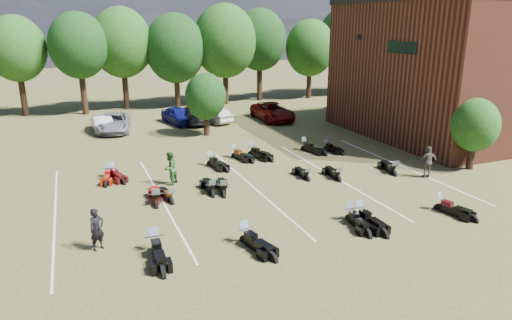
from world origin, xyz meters
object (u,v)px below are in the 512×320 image
car_4 (179,116)px  person_grey (428,162)px  person_green (170,168)px  motorcycle_14 (113,177)px  person_black (97,229)px  motorcycle_0 (155,252)px  motorcycle_7 (157,206)px  motorcycle_3 (350,221)px

car_4 → person_grey: (10.06, -19.69, 0.18)m
person_green → person_grey: (14.02, -4.41, -0.01)m
motorcycle_14 → person_green: bearing=-57.4°
person_black → car_4: bearing=38.5°
motorcycle_0 → person_grey: bearing=12.7°
person_green → person_black: bearing=12.9°
car_4 → person_green: person_green is taller
motorcycle_0 → motorcycle_14: size_ratio=1.18×
person_grey → motorcycle_0: size_ratio=0.74×
person_green → person_grey: bearing=118.8°
motorcycle_7 → motorcycle_3: bearing=154.6°
person_green → person_grey: 14.70m
person_black → person_grey: size_ratio=0.93×
motorcycle_0 → person_green: bearing=75.6°
person_black → motorcycle_7: size_ratio=0.72×
car_4 → person_black: size_ratio=2.54×
person_green → motorcycle_14: person_green is taller
motorcycle_0 → motorcycle_3: 8.71m
car_4 → person_green: 15.79m
person_grey → motorcycle_7: 15.43m
motorcycle_3 → motorcycle_7: size_ratio=0.93×
person_black → motorcycle_7: bearing=19.5°
motorcycle_7 → motorcycle_14: (-1.56, 5.45, 0.00)m
motorcycle_0 → motorcycle_3: (8.71, -0.39, 0.00)m
person_green → motorcycle_3: (6.51, -7.90, -0.94)m
person_green → motorcycle_0: (-2.19, -7.51, -0.94)m
person_black → motorcycle_7: person_black is taller
person_grey → motorcycle_0: 16.54m
motorcycle_7 → motorcycle_14: bearing=-66.8°
person_grey → motorcycle_14: (-16.89, 6.96, -0.93)m
person_black → motorcycle_3: person_black is taller
car_4 → motorcycle_7: (-5.27, -18.18, -0.75)m
car_4 → motorcycle_3: (2.55, -23.18, -0.75)m
motorcycle_3 → motorcycle_14: (-9.38, 10.45, 0.00)m
person_grey → motorcycle_7: size_ratio=0.78×
person_green → person_grey: person_green is taller
person_black → person_grey: 18.36m
person_black → motorcycle_3: 10.88m
person_grey → motorcycle_7: person_grey is taller
person_black → motorcycle_14: 9.13m
car_4 → motorcycle_3: 23.34m
motorcycle_7 → person_green: bearing=-107.0°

